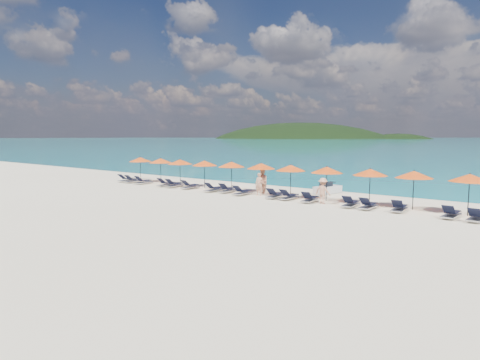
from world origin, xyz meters
The scene contains 35 objects.
ground centered at (0.00, 0.00, 0.00)m, with size 1400.00×1400.00×0.00m, color beige.
headland_main centered at (-300.00, 540.00, -38.00)m, with size 374.00×242.00×126.50m.
headland_small centered at (-150.00, 560.00, -35.00)m, with size 162.00×126.00×85.50m.
jetski centered at (3.97, 8.30, 0.34)m, with size 1.36×2.46×0.83m.
beachgoer_a centered at (0.54, 4.52, 0.81)m, with size 0.59×0.39×1.61m, color tan.
beachgoer_b centered at (0.34, 5.20, 0.92)m, with size 0.90×0.52×1.84m, color tan.
beachgoer_c centered at (5.63, 4.12, 0.81)m, with size 1.04×0.48×1.61m, color tan.
umbrella_0 centered at (-13.48, 5.32, 2.02)m, with size 2.10×2.10×2.28m.
umbrella_1 centered at (-10.63, 5.28, 2.02)m, with size 2.10×2.10×2.28m.
umbrella_2 centered at (-8.04, 5.14, 2.02)m, with size 2.10×2.10×2.28m.
umbrella_3 centered at (-5.27, 5.18, 2.02)m, with size 2.10×2.10×2.28m.
umbrella_4 centered at (-2.65, 5.38, 2.02)m, with size 2.10×2.10×2.28m.
umbrella_5 centered at (0.08, 5.41, 2.02)m, with size 2.10×2.10×2.28m.
umbrella_6 centered at (2.68, 5.20, 2.02)m, with size 2.10×2.10×2.28m.
umbrella_7 centered at (5.34, 5.23, 2.02)m, with size 2.10×2.10×2.28m.
umbrella_8 centered at (8.14, 5.29, 2.02)m, with size 2.10×2.10×2.28m.
umbrella_9 centered at (10.62, 5.37, 2.02)m, with size 2.10×2.10×2.28m.
umbrella_10 centered at (13.41, 5.24, 2.02)m, with size 2.10×2.10×2.28m.
lounger_0 centered at (-13.95, 4.06, 0.24)m, with size 0.72×1.74×0.66m.
lounger_1 centered at (-12.90, 3.98, 0.24)m, with size 0.79×1.75×0.66m.
lounger_2 centered at (-11.35, 3.90, 0.24)m, with size 0.66×1.71×0.66m.
lounger_3 centered at (-8.54, 4.00, 0.24)m, with size 0.62×1.70×0.66m.
lounger_4 centered at (-7.56, 3.98, 0.24)m, with size 0.72×1.73×0.66m.
lounger_5 centered at (-5.86, 4.10, 0.24)m, with size 0.66×1.72×0.66m.
lounger_6 centered at (-3.23, 3.98, 0.24)m, with size 0.70×1.73×0.66m.
lounger_7 centered at (-2.14, 4.24, 0.24)m, with size 0.79×1.76×0.66m.
lounger_8 centered at (-0.50, 3.90, 0.24)m, with size 0.64×1.71×0.66m.
lounger_9 centered at (2.12, 4.12, 0.24)m, with size 0.76×1.75×0.66m.
lounger_10 centered at (3.20, 4.14, 0.24)m, with size 0.68×1.72×0.66m.
lounger_11 centered at (4.78, 4.04, 0.24)m, with size 0.78×1.75×0.66m.
lounger_12 centered at (7.50, 3.99, 0.24)m, with size 0.69×1.72×0.66m.
lounger_13 centered at (8.57, 3.95, 0.24)m, with size 0.67×1.72×0.66m.
lounger_14 centered at (10.21, 4.22, 0.24)m, with size 0.73×1.74×0.66m.
lounger_15 centered at (12.83, 4.03, 0.24)m, with size 0.75×1.74×0.66m.
lounger_16 centered at (13.98, 3.93, 0.24)m, with size 0.75×1.74×0.66m.
Camera 1 is at (16.54, -18.54, 4.19)m, focal length 30.00 mm.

